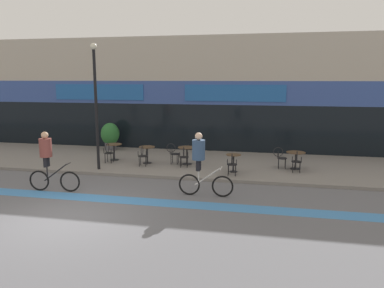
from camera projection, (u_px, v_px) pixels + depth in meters
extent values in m
plane|color=#5B5B60|center=(67.00, 218.00, 10.46)|extent=(120.00, 120.00, 0.00)
cube|color=slate|center=(149.00, 161.00, 17.44)|extent=(40.00, 5.50, 0.12)
cube|color=#B2A899|center=(174.00, 93.00, 21.51)|extent=(40.00, 4.00, 6.00)
cube|color=black|center=(165.00, 127.00, 19.90)|extent=(38.80, 0.10, 2.40)
cube|color=#334C93|center=(164.00, 92.00, 19.61)|extent=(39.20, 0.14, 1.20)
cube|color=#1E56A3|center=(99.00, 92.00, 20.28)|extent=(5.09, 0.08, 0.84)
cube|color=#1E56A3|center=(234.00, 93.00, 18.80)|extent=(5.09, 0.08, 0.84)
cube|color=#3D7AB7|center=(96.00, 198.00, 12.18)|extent=(36.00, 0.70, 0.01)
cylinder|color=black|center=(114.00, 160.00, 17.31)|extent=(0.40, 0.40, 0.02)
cylinder|color=black|center=(114.00, 152.00, 17.25)|extent=(0.07, 0.07, 0.73)
cylinder|color=#4C3823|center=(114.00, 144.00, 17.19)|extent=(0.73, 0.73, 0.02)
cylinder|color=black|center=(147.00, 163.00, 16.68)|extent=(0.39, 0.39, 0.02)
cylinder|color=black|center=(147.00, 155.00, 16.62)|extent=(0.07, 0.07, 0.72)
cylinder|color=#4C3823|center=(147.00, 147.00, 16.56)|extent=(0.71, 0.71, 0.02)
cylinder|color=black|center=(187.00, 164.00, 16.48)|extent=(0.44, 0.44, 0.02)
cylinder|color=black|center=(187.00, 156.00, 16.42)|extent=(0.07, 0.07, 0.74)
cylinder|color=#4C3823|center=(187.00, 147.00, 16.35)|extent=(0.79, 0.79, 0.02)
cylinder|color=black|center=(233.00, 172.00, 15.12)|extent=(0.33, 0.33, 0.02)
cylinder|color=black|center=(233.00, 163.00, 15.06)|extent=(0.07, 0.07, 0.69)
cylinder|color=#4C3823|center=(234.00, 155.00, 15.00)|extent=(0.60, 0.60, 0.02)
cylinder|color=black|center=(295.00, 169.00, 15.60)|extent=(0.43, 0.43, 0.02)
cylinder|color=black|center=(296.00, 161.00, 15.54)|extent=(0.07, 0.07, 0.69)
cylinder|color=#4C3823|center=(296.00, 152.00, 15.48)|extent=(0.78, 0.78, 0.02)
cylinder|color=black|center=(109.00, 153.00, 16.71)|extent=(0.41, 0.41, 0.03)
cylinder|color=black|center=(108.00, 157.00, 16.91)|extent=(0.03, 0.03, 0.42)
cylinder|color=black|center=(113.00, 157.00, 16.86)|extent=(0.03, 0.03, 0.42)
cylinder|color=black|center=(105.00, 159.00, 16.64)|extent=(0.03, 0.03, 0.42)
cylinder|color=black|center=(111.00, 159.00, 16.59)|extent=(0.03, 0.03, 0.42)
torus|color=black|center=(107.00, 148.00, 16.50)|extent=(0.04, 0.41, 0.41)
cylinder|color=black|center=(104.00, 151.00, 16.55)|extent=(0.03, 0.03, 0.23)
cylinder|color=black|center=(111.00, 151.00, 16.49)|extent=(0.03, 0.03, 0.23)
cylinder|color=black|center=(143.00, 156.00, 16.08)|extent=(0.45, 0.45, 0.03)
cylinder|color=black|center=(141.00, 160.00, 16.27)|extent=(0.03, 0.03, 0.42)
cylinder|color=black|center=(147.00, 160.00, 16.25)|extent=(0.03, 0.03, 0.42)
cylinder|color=black|center=(139.00, 162.00, 15.99)|extent=(0.03, 0.03, 0.42)
cylinder|color=black|center=(146.00, 162.00, 15.97)|extent=(0.03, 0.03, 0.42)
torus|color=black|center=(142.00, 151.00, 15.87)|extent=(0.08, 0.41, 0.41)
cylinder|color=black|center=(138.00, 154.00, 15.90)|extent=(0.03, 0.03, 0.23)
cylinder|color=black|center=(146.00, 154.00, 15.88)|extent=(0.03, 0.03, 0.23)
cylinder|color=black|center=(184.00, 157.00, 15.88)|extent=(0.45, 0.45, 0.03)
cylinder|color=black|center=(181.00, 161.00, 16.06)|extent=(0.03, 0.03, 0.42)
cylinder|color=black|center=(188.00, 162.00, 16.04)|extent=(0.03, 0.03, 0.42)
cylinder|color=black|center=(181.00, 163.00, 15.79)|extent=(0.03, 0.03, 0.42)
cylinder|color=black|center=(187.00, 163.00, 15.77)|extent=(0.03, 0.03, 0.42)
torus|color=black|center=(184.00, 152.00, 15.66)|extent=(0.09, 0.41, 0.41)
cylinder|color=black|center=(180.00, 155.00, 15.70)|extent=(0.03, 0.03, 0.23)
cylinder|color=black|center=(188.00, 155.00, 15.68)|extent=(0.03, 0.03, 0.23)
cylinder|color=black|center=(175.00, 154.00, 16.52)|extent=(0.41, 0.41, 0.03)
cylinder|color=black|center=(179.00, 158.00, 16.66)|extent=(0.03, 0.03, 0.42)
cylinder|color=black|center=(177.00, 160.00, 16.39)|extent=(0.03, 0.03, 0.42)
cylinder|color=black|center=(173.00, 158.00, 16.72)|extent=(0.03, 0.03, 0.42)
cylinder|color=black|center=(171.00, 159.00, 16.45)|extent=(0.03, 0.03, 0.42)
torus|color=black|center=(171.00, 148.00, 16.50)|extent=(0.41, 0.03, 0.41)
cylinder|color=black|center=(172.00, 150.00, 16.69)|extent=(0.03, 0.03, 0.23)
cylinder|color=black|center=(170.00, 152.00, 16.36)|extent=(0.03, 0.03, 0.23)
cylinder|color=black|center=(232.00, 164.00, 14.51)|extent=(0.42, 0.42, 0.03)
cylinder|color=black|center=(229.00, 169.00, 14.71)|extent=(0.03, 0.03, 0.42)
cylinder|color=black|center=(236.00, 169.00, 14.67)|extent=(0.03, 0.03, 0.42)
cylinder|color=black|center=(228.00, 171.00, 14.44)|extent=(0.03, 0.03, 0.42)
cylinder|color=black|center=(235.00, 171.00, 14.40)|extent=(0.03, 0.03, 0.42)
torus|color=black|center=(232.00, 159.00, 14.30)|extent=(0.05, 0.41, 0.41)
cylinder|color=black|center=(227.00, 162.00, 14.35)|extent=(0.03, 0.03, 0.23)
cylinder|color=black|center=(236.00, 162.00, 14.30)|extent=(0.03, 0.03, 0.23)
cylinder|color=black|center=(297.00, 162.00, 14.99)|extent=(0.41, 0.41, 0.03)
cylinder|color=black|center=(293.00, 166.00, 15.20)|extent=(0.03, 0.03, 0.42)
cylinder|color=black|center=(300.00, 167.00, 15.13)|extent=(0.03, 0.03, 0.42)
cylinder|color=black|center=(293.00, 168.00, 14.93)|extent=(0.03, 0.03, 0.42)
cylinder|color=black|center=(300.00, 168.00, 14.87)|extent=(0.03, 0.03, 0.42)
torus|color=black|center=(297.00, 156.00, 14.79)|extent=(0.04, 0.41, 0.41)
cylinder|color=black|center=(292.00, 159.00, 14.85)|extent=(0.03, 0.03, 0.23)
cylinder|color=black|center=(301.00, 160.00, 14.77)|extent=(0.03, 0.03, 0.23)
cylinder|color=black|center=(282.00, 158.00, 15.64)|extent=(0.41, 0.41, 0.03)
cylinder|color=black|center=(285.00, 163.00, 15.78)|extent=(0.03, 0.03, 0.42)
cylinder|color=black|center=(285.00, 164.00, 15.51)|extent=(0.03, 0.03, 0.42)
cylinder|color=black|center=(278.00, 163.00, 15.84)|extent=(0.03, 0.03, 0.42)
cylinder|color=black|center=(279.00, 164.00, 15.56)|extent=(0.03, 0.03, 0.42)
torus|color=black|center=(278.00, 152.00, 15.62)|extent=(0.41, 0.03, 0.41)
cylinder|color=black|center=(278.00, 154.00, 15.81)|extent=(0.03, 0.03, 0.23)
cylinder|color=black|center=(278.00, 156.00, 15.48)|extent=(0.03, 0.03, 0.23)
cylinder|color=#4C4C51|center=(111.00, 146.00, 19.76)|extent=(0.60, 0.60, 0.45)
ellipsoid|color=#28662D|center=(110.00, 134.00, 19.65)|extent=(0.96, 0.96, 1.15)
cylinder|color=black|center=(96.00, 110.00, 15.17)|extent=(0.12, 0.12, 4.89)
sphere|color=beige|center=(93.00, 46.00, 14.73)|extent=(0.26, 0.26, 0.26)
torus|color=black|center=(70.00, 182.00, 12.82)|extent=(0.72, 0.12, 0.72)
torus|color=black|center=(39.00, 181.00, 12.95)|extent=(0.72, 0.12, 0.72)
cylinder|color=black|center=(56.00, 172.00, 12.83)|extent=(0.86, 0.12, 0.65)
cylinder|color=black|center=(47.00, 174.00, 12.87)|extent=(0.04, 0.04, 0.50)
cylinder|color=black|center=(67.00, 164.00, 12.72)|extent=(0.07, 0.48, 0.03)
cylinder|color=black|center=(48.00, 161.00, 12.87)|extent=(0.15, 0.15, 0.35)
cylinder|color=black|center=(45.00, 162.00, 12.72)|extent=(0.15, 0.15, 0.35)
cylinder|color=brown|center=(46.00, 148.00, 12.71)|extent=(0.44, 0.44, 0.63)
sphere|color=tan|center=(45.00, 135.00, 12.64)|extent=(0.24, 0.24, 0.24)
torus|color=black|center=(223.00, 186.00, 12.25)|extent=(0.72, 0.06, 0.72)
torus|color=black|center=(189.00, 185.00, 12.46)|extent=(0.72, 0.06, 0.72)
cylinder|color=silver|center=(207.00, 177.00, 12.29)|extent=(0.86, 0.05, 0.65)
cylinder|color=silver|center=(198.00, 178.00, 12.36)|extent=(0.04, 0.04, 0.50)
cylinder|color=silver|center=(221.00, 168.00, 12.15)|extent=(0.03, 0.48, 0.03)
cylinder|color=black|center=(199.00, 164.00, 12.36)|extent=(0.15, 0.15, 0.36)
cylinder|color=black|center=(198.00, 166.00, 12.21)|extent=(0.15, 0.15, 0.36)
cylinder|color=#334C70|center=(199.00, 150.00, 12.20)|extent=(0.43, 0.43, 0.65)
sphere|color=beige|center=(199.00, 136.00, 12.12)|extent=(0.24, 0.24, 0.24)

